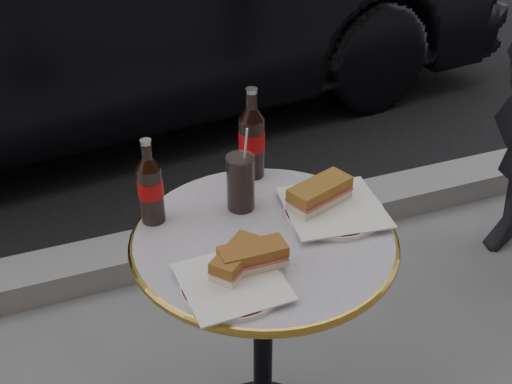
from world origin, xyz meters
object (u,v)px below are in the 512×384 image
object	(u,v)px
plate_left	(232,285)
cola_glass	(241,182)
plate_right	(333,210)
bistro_table	(263,347)
cola_bottle_left	(150,181)
cola_bottle_right	(252,133)

from	to	relation	value
plate_left	cola_glass	bearing A→B (deg)	66.26
cola_glass	plate_right	bearing A→B (deg)	-26.98
bistro_table	plate_left	xyz separation A→B (m)	(-0.13, -0.14, 0.37)
cola_bottle_left	cola_glass	bearing A→B (deg)	-7.00
plate_right	cola_glass	world-z (taller)	cola_glass
plate_left	cola_bottle_right	distance (m)	0.47
plate_right	cola_glass	bearing A→B (deg)	153.02
plate_right	bistro_table	bearing A→B (deg)	-172.78
cola_bottle_left	cola_glass	xyz separation A→B (m)	(0.21, -0.03, -0.04)
bistro_table	cola_glass	distance (m)	0.46
plate_left	cola_bottle_left	size ratio (longest dim) A/B	1.00
bistro_table	cola_bottle_right	world-z (taller)	cola_bottle_right
plate_right	cola_bottle_left	size ratio (longest dim) A/B	1.13
cola_bottle_right	plate_right	bearing A→B (deg)	-63.13
bistro_table	plate_right	size ratio (longest dim) A/B	3.02
plate_right	plate_left	bearing A→B (deg)	-152.31
plate_right	cola_bottle_right	size ratio (longest dim) A/B	0.98
plate_left	cola_bottle_right	xyz separation A→B (m)	(0.20, 0.40, 0.12)
bistro_table	cola_bottle_left	size ratio (longest dim) A/B	3.40
plate_left	cola_bottle_left	world-z (taller)	cola_bottle_left
plate_left	cola_bottle_right	world-z (taller)	cola_bottle_right
cola_bottle_right	cola_glass	bearing A→B (deg)	-120.87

